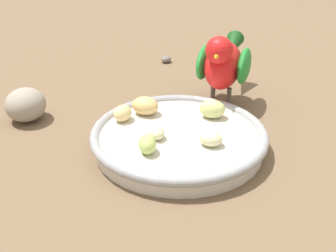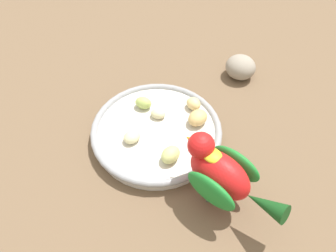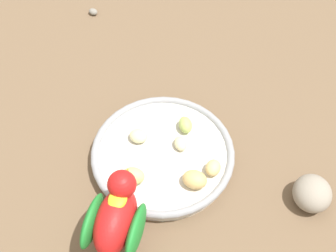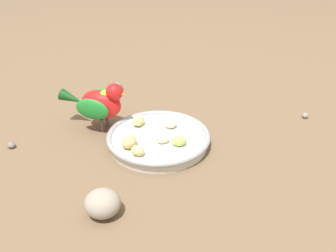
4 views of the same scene
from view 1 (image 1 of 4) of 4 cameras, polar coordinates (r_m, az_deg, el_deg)
ground_plane at (r=0.63m, az=2.19°, el=-2.62°), size 4.00×4.00×0.00m
feeding_bowl at (r=0.63m, az=1.16°, el=-1.35°), size 0.23×0.23×0.03m
apple_piece_0 at (r=0.61m, az=-1.31°, el=-0.90°), size 0.03×0.02×0.02m
apple_piece_1 at (r=0.59m, az=5.16°, el=-1.49°), size 0.04×0.04×0.02m
apple_piece_2 at (r=0.58m, az=-2.50°, el=-2.19°), size 0.03×0.03×0.02m
apple_piece_3 at (r=0.65m, az=-5.48°, el=1.54°), size 0.04×0.04×0.02m
apple_piece_4 at (r=0.67m, az=-2.74°, el=2.45°), size 0.05×0.05×0.03m
apple_piece_5 at (r=0.66m, az=5.36°, el=2.05°), size 0.04×0.04×0.03m
parrot at (r=0.73m, az=6.71°, el=7.66°), size 0.15×0.13×0.12m
rock_large at (r=0.73m, az=-16.75°, el=2.47°), size 0.08×0.08×0.05m
pebble_0 at (r=0.93m, az=-0.21°, el=8.02°), size 0.02×0.03×0.01m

